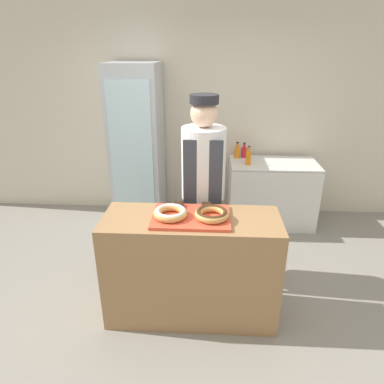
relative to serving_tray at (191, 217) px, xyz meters
The scene contains 14 objects.
ground_plane 0.93m from the serving_tray, ahead, with size 14.00×14.00×0.00m, color gray.
wall_back 2.17m from the serving_tray, 90.00° to the left, with size 8.00×0.06×2.70m.
display_counter 0.47m from the serving_tray, ahead, with size 1.41×0.53×0.92m.
serving_tray is the anchor object (origin of this frame).
donut_light_glaze 0.17m from the serving_tray, 169.98° to the right, with size 0.26×0.26×0.06m.
donut_chocolate_glaze 0.17m from the serving_tray, 10.02° to the right, with size 0.26×0.26×0.06m.
brownie_back_left 0.20m from the serving_tray, 126.16° to the left, with size 0.08×0.08×0.03m.
brownie_back_right 0.20m from the serving_tray, 53.84° to the left, with size 0.08×0.08×0.03m.
baker_person 0.54m from the serving_tray, 81.79° to the left, with size 0.39×0.39×1.79m.
beverage_fridge 1.90m from the serving_tray, 114.03° to the left, with size 0.60×0.68×2.00m.
chest_freezer 2.04m from the serving_tray, 61.76° to the left, with size 1.08×0.61×0.83m.
bottle_orange 1.75m from the serving_tray, 69.92° to the left, with size 0.07×0.07×0.23m.
bottle_orange_b 1.98m from the serving_tray, 75.82° to the left, with size 0.07×0.07×0.21m.
bottle_red 2.02m from the serving_tray, 73.55° to the left, with size 0.07×0.07×0.19m.
Camera 1 is at (0.14, -2.37, 2.15)m, focal length 32.00 mm.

